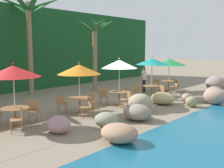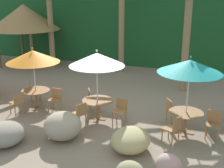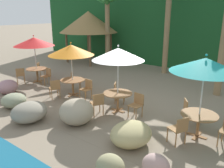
% 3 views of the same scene
% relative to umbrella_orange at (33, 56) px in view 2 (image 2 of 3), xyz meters
% --- Properties ---
extents(ground_plane, '(120.00, 120.00, 0.00)m').
position_rel_umbrella_orange_xyz_m(ground_plane, '(2.93, -0.00, -2.08)').
color(ground_plane, gray).
extents(terrace_deck, '(18.00, 5.20, 0.01)m').
position_rel_umbrella_orange_xyz_m(terrace_deck, '(2.93, -0.00, -2.08)').
color(terrace_deck, gray).
rests_on(terrace_deck, ground).
extents(foliage_backdrop, '(28.00, 2.40, 6.00)m').
position_rel_umbrella_orange_xyz_m(foliage_backdrop, '(2.93, 9.00, 0.92)').
color(foliage_backdrop, '#194C23').
rests_on(foliage_backdrop, ground).
extents(rock_seawall, '(14.52, 3.46, 1.08)m').
position_rel_umbrella_orange_xyz_m(rock_seawall, '(4.67, -2.85, -1.68)').
color(rock_seawall, tan).
rests_on(rock_seawall, ground).
extents(umbrella_orange, '(2.01, 2.01, 2.42)m').
position_rel_umbrella_orange_xyz_m(umbrella_orange, '(0.00, 0.00, 0.00)').
color(umbrella_orange, silver).
rests_on(umbrella_orange, ground).
extents(dining_table_orange, '(1.10, 1.10, 0.74)m').
position_rel_umbrella_orange_xyz_m(dining_table_orange, '(0.00, -0.00, -1.47)').
color(dining_table_orange, olive).
rests_on(dining_table_orange, ground).
extents(chair_orange_seaward, '(0.45, 0.46, 0.87)m').
position_rel_umbrella_orange_xyz_m(chair_orange_seaward, '(0.85, 0.02, -1.57)').
color(chair_orange_seaward, '#9E7042').
rests_on(chair_orange_seaward, ground).
extents(chair_orange_inland, '(0.59, 0.59, 0.87)m').
position_rel_umbrella_orange_xyz_m(chair_orange_inland, '(-0.57, 0.63, -1.57)').
color(chair_orange_inland, '#9E7042').
rests_on(chair_orange_inland, ground).
extents(chair_orange_left, '(0.56, 0.56, 0.87)m').
position_rel_umbrella_orange_xyz_m(chair_orange_left, '(-0.27, -0.81, -1.57)').
color(chair_orange_left, '#9E7042').
rests_on(chair_orange_left, ground).
extents(umbrella_white, '(1.92, 1.92, 2.55)m').
position_rel_umbrella_orange_xyz_m(umbrella_white, '(2.69, -0.21, 0.13)').
color(umbrella_white, silver).
rests_on(umbrella_white, ground).
extents(dining_table_white, '(1.10, 1.10, 0.74)m').
position_rel_umbrella_orange_xyz_m(dining_table_white, '(2.69, -0.21, -1.47)').
color(dining_table_white, olive).
rests_on(dining_table_white, ground).
extents(chair_white_seaward, '(0.46, 0.47, 0.87)m').
position_rel_umbrella_orange_xyz_m(chair_white_seaward, '(3.54, -0.21, -1.57)').
color(chair_white_seaward, '#9E7042').
rests_on(chair_white_seaward, ground).
extents(chair_white_inland, '(0.58, 0.58, 0.87)m').
position_rel_umbrella_orange_xyz_m(chair_white_inland, '(2.18, 0.48, -1.57)').
color(chair_white_inland, '#9E7042').
rests_on(chair_white_inland, ground).
extents(chair_white_left, '(0.58, 0.57, 0.87)m').
position_rel_umbrella_orange_xyz_m(chair_white_left, '(2.35, -1.00, -1.57)').
color(chair_white_left, '#9E7042').
rests_on(chair_white_left, ground).
extents(umbrella_teal, '(1.98, 1.98, 2.56)m').
position_rel_umbrella_orange_xyz_m(umbrella_teal, '(5.76, -0.28, 0.16)').
color(umbrella_teal, silver).
rests_on(umbrella_teal, ground).
extents(dining_table_teal, '(1.10, 1.10, 0.74)m').
position_rel_umbrella_orange_xyz_m(dining_table_teal, '(5.76, -0.28, -1.47)').
color(dining_table_teal, olive).
rests_on(dining_table_teal, ground).
extents(chair_teal_seaward, '(0.46, 0.46, 0.87)m').
position_rel_umbrella_orange_xyz_m(chair_teal_seaward, '(6.62, -0.27, -1.57)').
color(chair_teal_seaward, '#9E7042').
rests_on(chair_teal_seaward, ground).
extents(chair_teal_inland, '(0.59, 0.59, 0.87)m').
position_rel_umbrella_orange_xyz_m(chair_teal_inland, '(5.22, 0.37, -1.57)').
color(chair_teal_inland, '#9E7042').
rests_on(chair_teal_inland, ground).
extents(chair_teal_left, '(0.56, 0.56, 0.87)m').
position_rel_umbrella_orange_xyz_m(chair_teal_left, '(5.49, -1.09, -1.57)').
color(chair_teal_left, '#9E7042').
rests_on(chair_teal_left, ground).
extents(palm_tree_nearest, '(2.97, 2.75, 4.82)m').
position_rel_umbrella_orange_xyz_m(palm_tree_nearest, '(-2.70, 5.88, 1.22)').
color(palm_tree_nearest, olive).
rests_on(palm_tree_nearest, ground).
extents(palm_tree_third, '(2.69, 2.77, 4.97)m').
position_rel_umbrella_orange_xyz_m(palm_tree_third, '(5.22, 4.07, 1.35)').
color(palm_tree_third, olive).
rests_on(palm_tree_third, ground).
extents(palapa_hut, '(4.25, 4.25, 3.70)m').
position_rel_umbrella_orange_xyz_m(palapa_hut, '(-4.57, 6.00, 0.86)').
color(palapa_hut, brown).
rests_on(palapa_hut, ground).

